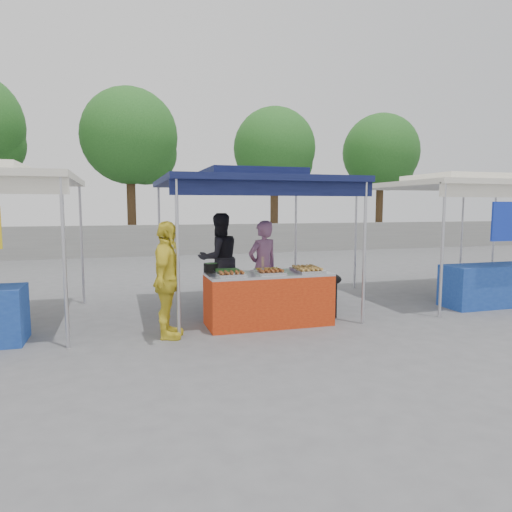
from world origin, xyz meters
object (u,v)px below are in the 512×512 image
object	(u,v)px
vendor_table	(268,299)
customer_person	(167,280)
cooking_pot	(211,268)
vendor_woman	(263,267)
wok_burner	(328,291)
helper_man	(219,259)

from	to	relation	value
vendor_table	customer_person	xyz separation A→B (m)	(-1.65, -0.30, 0.43)
cooking_pot	vendor_woman	distance (m)	1.12
wok_burner	customer_person	xyz separation A→B (m)	(-2.80, -0.49, 0.40)
cooking_pot	vendor_woman	bearing A→B (deg)	22.99
helper_man	customer_person	size ratio (longest dim) A/B	1.04
helper_man	customer_person	distance (m)	2.46
vendor_table	helper_man	size ratio (longest dim) A/B	1.12
customer_person	wok_burner	bearing A→B (deg)	-64.07
cooking_pot	vendor_woman	xyz separation A→B (m)	(1.03, 0.43, -0.09)
wok_burner	customer_person	size ratio (longest dim) A/B	0.45
wok_burner	customer_person	distance (m)	2.87
wok_burner	helper_man	bearing A→B (deg)	108.75
vendor_table	helper_man	bearing A→B (deg)	102.83
wok_burner	vendor_woman	xyz separation A→B (m)	(-0.99, 0.61, 0.38)
vendor_woman	helper_man	distance (m)	1.18
customer_person	helper_man	bearing A→B (deg)	-13.91
vendor_table	vendor_woman	xyz separation A→B (m)	(0.16, 0.80, 0.41)
vendor_table	vendor_woman	distance (m)	0.91
vendor_table	wok_burner	world-z (taller)	vendor_table
cooking_pot	customer_person	bearing A→B (deg)	-139.51
wok_burner	vendor_woman	bearing A→B (deg)	123.53
wok_burner	vendor_woman	size ratio (longest dim) A/B	0.46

